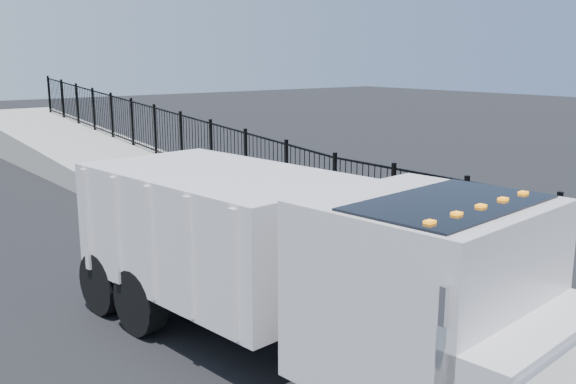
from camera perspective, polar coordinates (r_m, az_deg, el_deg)
ground at (r=11.44m, az=4.19°, el=-10.31°), size 120.00×120.00×0.00m
sidewalk at (r=11.58m, az=18.25°, el=-10.30°), size 3.55×12.00×0.12m
curb at (r=10.14m, az=11.96°, el=-13.09°), size 0.30×12.00×0.16m
ramp at (r=25.93m, az=-16.36°, el=1.89°), size 3.95×24.06×3.19m
iron_fence at (r=22.79m, az=-9.42°, el=3.17°), size 0.10×28.00×1.80m
truck at (r=9.02m, az=1.12°, el=-5.89°), size 3.48×8.38×2.79m
worker at (r=11.24m, az=8.92°, el=-4.80°), size 0.70×0.85×1.99m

